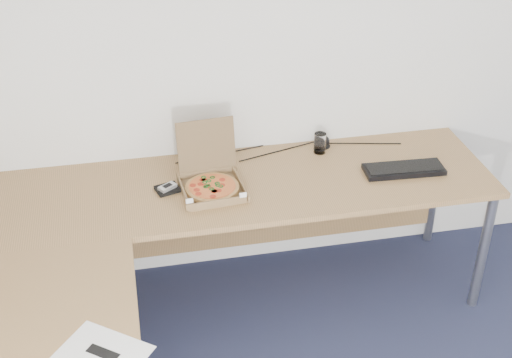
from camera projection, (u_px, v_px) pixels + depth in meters
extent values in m
cube|color=#A07645|center=(241.00, 186.00, 3.45)|extent=(2.50, 0.70, 0.03)
cylinder|color=gray|center=(435.00, 190.00, 4.09)|extent=(0.05, 0.05, 0.70)
cube|color=olive|center=(212.00, 191.00, 3.37)|extent=(0.29, 0.29, 0.01)
cube|color=olive|center=(206.00, 148.00, 3.43)|extent=(0.29, 0.06, 0.29)
cylinder|color=tan|center=(212.00, 188.00, 3.37)|extent=(0.26, 0.26, 0.02)
cylinder|color=red|center=(212.00, 186.00, 3.36)|extent=(0.22, 0.22, 0.00)
cylinder|color=white|center=(320.00, 143.00, 3.68)|extent=(0.06, 0.06, 0.11)
cube|color=black|center=(404.00, 170.00, 3.53)|extent=(0.41, 0.16, 0.03)
cube|color=black|center=(168.00, 189.00, 3.38)|extent=(0.13, 0.12, 0.02)
cube|color=#B2B5BA|center=(168.00, 187.00, 3.36)|extent=(0.10, 0.08, 0.02)
cube|color=white|center=(103.00, 353.00, 2.48)|extent=(0.38, 0.36, 0.00)
ellipsoid|color=black|center=(323.00, 141.00, 3.74)|extent=(0.08, 0.08, 0.07)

